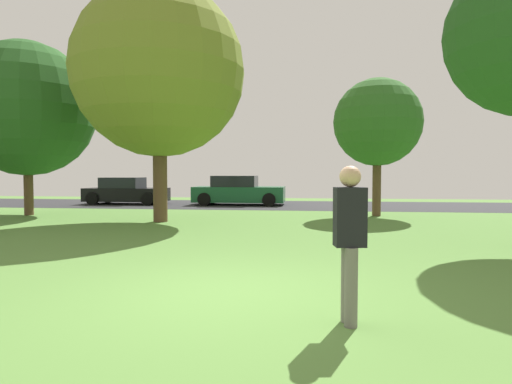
{
  "coord_description": "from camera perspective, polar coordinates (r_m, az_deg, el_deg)",
  "views": [
    {
      "loc": [
        1.13,
        -5.72,
        1.62
      ],
      "look_at": [
        0.0,
        3.3,
        1.21
      ],
      "focal_mm": 30.64,
      "sensor_mm": 36.0,
      "label": 1
    }
  ],
  "objects": [
    {
      "name": "parked_car_black",
      "position": [
        23.52,
        -16.63,
        0.02
      ],
      "size": [
        4.12,
        1.92,
        1.37
      ],
      "color": "black",
      "rests_on": "ground_plane"
    },
    {
      "name": "road_strip",
      "position": [
        21.81,
        4.17,
        -1.71
      ],
      "size": [
        44.0,
        6.4,
        0.01
      ],
      "primitive_type": "cube",
      "color": "#28282B",
      "rests_on": "ground_plane"
    },
    {
      "name": "parked_car_green",
      "position": [
        21.97,
        -2.32,
        0.07
      ],
      "size": [
        4.53,
        2.05,
        1.46
      ],
      "color": "#195633",
      "rests_on": "ground_plane"
    },
    {
      "name": "ground_plane",
      "position": [
        6.05,
        -4.0,
        -12.98
      ],
      "size": [
        44.0,
        44.0,
        0.0
      ],
      "primitive_type": "plane",
      "color": "#547F38"
    },
    {
      "name": "oak_tree_center",
      "position": [
        18.89,
        -27.75,
        9.55
      ],
      "size": [
        5.05,
        5.05,
        6.55
      ],
      "color": "brown",
      "rests_on": "ground_plane"
    },
    {
      "name": "person_catcher",
      "position": [
        4.75,
        12.13,
        -5.77
      ],
      "size": [
        0.35,
        0.3,
        1.69
      ],
      "rotation": [
        0.0,
        0.0,
        0.15
      ],
      "color": "slate",
      "rests_on": "ground_plane"
    },
    {
      "name": "birch_tree_lone",
      "position": [
        16.99,
        15.57,
        8.71
      ],
      "size": [
        3.24,
        3.24,
        5.11
      ],
      "color": "brown",
      "rests_on": "ground_plane"
    },
    {
      "name": "oak_tree_right",
      "position": [
        15.05,
        -12.54,
        15.09
      ],
      "size": [
        5.58,
        5.58,
        7.7
      ],
      "color": "brown",
      "rests_on": "ground_plane"
    }
  ]
}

